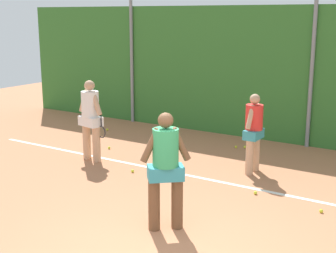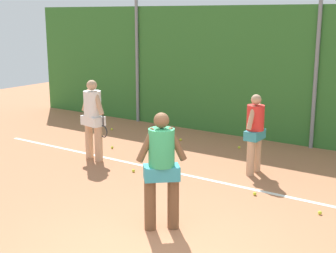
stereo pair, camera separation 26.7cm
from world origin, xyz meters
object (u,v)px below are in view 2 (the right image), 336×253
tennis_ball_4 (239,147)px  player_foreground_near (162,165)px  tennis_ball_0 (133,171)px  tennis_ball_10 (112,147)px  player_backcourt_far (255,130)px  tennis_ball_2 (112,129)px  player_midcourt (93,116)px  tennis_ball_1 (181,140)px  tennis_ball_9 (320,213)px  tennis_ball_5 (248,148)px  tennis_ball_6 (255,194)px

tennis_ball_4 → player_foreground_near: bearing=-78.1°
tennis_ball_0 → tennis_ball_10: 2.00m
player_backcourt_far → tennis_ball_2: 5.34m
player_midcourt → tennis_ball_10: bearing=116.3°
tennis_ball_0 → tennis_ball_1: bearing=101.8°
tennis_ball_0 → tennis_ball_1: 2.86m
tennis_ball_9 → tennis_ball_5: bearing=131.9°
tennis_ball_6 → tennis_ball_5: bearing=117.1°
tennis_ball_0 → tennis_ball_5: bearing=67.8°
player_midcourt → tennis_ball_1: (0.77, 2.57, -1.02)m
tennis_ball_0 → tennis_ball_2: same height
player_midcourt → tennis_ball_2: (-1.58, 2.46, -1.02)m
tennis_ball_2 → tennis_ball_9: 7.47m
tennis_ball_0 → tennis_ball_6: (2.75, 0.21, 0.00)m
tennis_ball_2 → tennis_ball_4: size_ratio=1.00×
tennis_ball_5 → tennis_ball_6: bearing=-62.9°
player_foreground_near → tennis_ball_10: bearing=-81.6°
player_foreground_near → tennis_ball_4: (-1.05, 4.95, -1.03)m
tennis_ball_10 → tennis_ball_9: bearing=-11.7°
tennis_ball_0 → tennis_ball_1: (-0.58, 2.80, 0.00)m
player_foreground_near → tennis_ball_6: 2.48m
tennis_ball_1 → tennis_ball_4: bearing=6.2°
tennis_ball_0 → tennis_ball_4: bearing=70.3°
tennis_ball_2 → tennis_ball_9: bearing=-21.1°
tennis_ball_4 → tennis_ball_10: (-2.69, -1.81, 0.00)m
player_backcourt_far → tennis_ball_4: bearing=35.1°
tennis_ball_9 → tennis_ball_10: size_ratio=1.00×
tennis_ball_1 → tennis_ball_10: bearing=-122.4°
player_foreground_near → tennis_ball_1: 5.58m
tennis_ball_1 → tennis_ball_9: 5.41m
tennis_ball_6 → tennis_ball_10: bearing=167.5°
tennis_ball_0 → tennis_ball_10: (-1.61, 1.18, 0.00)m
tennis_ball_6 → tennis_ball_9: 1.31m
tennis_ball_4 → tennis_ball_5: bearing=30.1°
tennis_ball_2 → tennis_ball_1: bearing=2.7°
tennis_ball_4 → tennis_ball_9: 4.21m
tennis_ball_2 → player_backcourt_far: bearing=-14.2°
player_midcourt → tennis_ball_10: (-0.26, 0.94, -1.02)m
tennis_ball_4 → tennis_ball_9: bearing=-45.1°
tennis_ball_6 → player_midcourt: bearing=179.6°
tennis_ball_2 → tennis_ball_6: bearing=-23.7°
player_midcourt → tennis_ball_6: player_midcourt is taller
tennis_ball_4 → tennis_ball_5: 0.23m
player_midcourt → tennis_ball_6: bearing=10.3°
tennis_ball_0 → player_backcourt_far: bearing=32.9°
player_foreground_near → tennis_ball_2: player_foreground_near is taller
tennis_ball_0 → tennis_ball_2: 3.98m
player_foreground_near → player_backcourt_far: size_ratio=1.10×
tennis_ball_1 → tennis_ball_4: size_ratio=1.00×
player_foreground_near → tennis_ball_2: 6.94m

